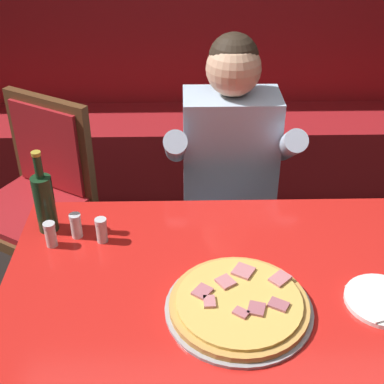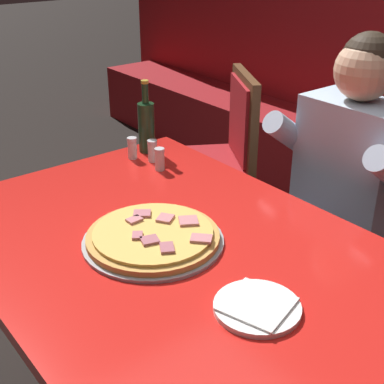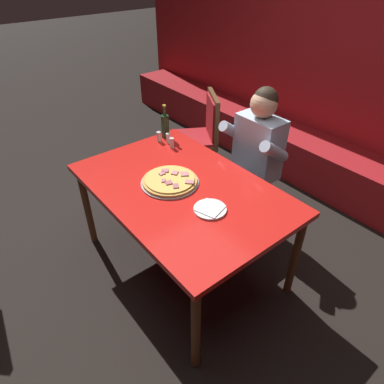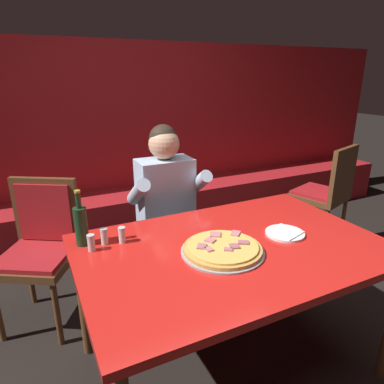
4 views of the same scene
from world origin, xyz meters
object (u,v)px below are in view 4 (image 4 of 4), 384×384
Objects in this scene: shaker_parmesan at (91,244)px; dining_chair_near_left at (41,242)px; beer_bottle at (81,225)px; shaker_red_pepper_flakes at (122,236)px; pizza at (223,249)px; dining_chair_side_aisle at (328,189)px; shaker_black_pepper at (104,237)px; diner_seated_blue_shirt at (170,209)px; plate_white_paper at (285,233)px; main_dining_table at (233,257)px.

shaker_parmesan is 0.73m from dining_chair_near_left.
shaker_red_pepper_flakes is at bearing -20.45° from beer_bottle.
dining_chair_side_aisle is (1.69, 0.90, -0.21)m from pizza.
diner_seated_blue_shirt reaches higher than shaker_black_pepper.
dining_chair_near_left reaches higher than shaker_parmesan.
plate_white_paper is at bearing -15.85° from shaker_parmesan.
dining_chair_side_aisle is (1.28, 0.88, -0.20)m from plate_white_paper.
shaker_red_pepper_flakes is (-0.41, 0.32, 0.02)m from pizza.
dining_chair_side_aisle is (2.26, 0.60, -0.23)m from shaker_parmesan.
main_dining_table is 1.57× the size of dining_chair_side_aisle.
dining_chair_side_aisle is at bearing 15.46° from shaker_red_pepper_flakes.
shaker_parmesan is 0.09× the size of dining_chair_near_left.
shaker_red_pepper_flakes is at bearing 160.08° from plate_white_paper.
diner_seated_blue_shirt is (0.04, 0.78, -0.08)m from pizza.
shaker_red_pepper_flakes is 1.00× the size of shaker_black_pepper.
pizza is 1.92m from dining_chair_side_aisle.
pizza is 0.78m from diner_seated_blue_shirt.
shaker_black_pepper is (-0.90, 0.32, 0.03)m from plate_white_paper.
shaker_parmesan is 1.00× the size of shaker_red_pepper_flakes.
pizza is 0.32× the size of diner_seated_blue_shirt.
shaker_red_pepper_flakes is at bearing -164.54° from dining_chair_side_aisle.
pizza is 0.42× the size of dining_chair_side_aisle.
beer_bottle is (-1.00, 0.37, 0.10)m from plate_white_paper.
beer_bottle reaches higher than dining_chair_side_aisle.
plate_white_paper is at bearing -19.66° from shaker_black_pepper.
beer_bottle reaches higher than main_dining_table.
shaker_parmesan is at bearing -173.22° from shaker_red_pepper_flakes.
shaker_red_pepper_flakes is at bearing -58.96° from dining_chair_near_left.
dining_chair_side_aisle is at bearing 12.60° from beer_bottle.
main_dining_table is at bearing -21.68° from shaker_parmesan.
shaker_red_pepper_flakes reaches higher than plate_white_paper.
shaker_black_pepper is at bearing 145.58° from pizza.
dining_chair_near_left is 0.97× the size of dining_chair_side_aisle.
shaker_black_pepper is at bearing -23.14° from beer_bottle.
dining_chair_side_aisle is (2.18, 0.55, -0.23)m from shaker_black_pepper.
plate_white_paper is 0.96m from shaker_black_pepper.
beer_bottle is (-0.68, 0.35, 0.18)m from main_dining_table.
shaker_red_pepper_flakes is 0.09× the size of dining_chair_side_aisle.
beer_bottle is 0.30× the size of dining_chair_side_aisle.
shaker_red_pepper_flakes is at bearing 142.64° from pizza.
shaker_parmesan is at bearing 152.61° from pizza.
shaker_parmesan is at bearing -142.04° from diner_seated_blue_shirt.
shaker_black_pepper is (-0.58, 0.31, 0.11)m from main_dining_table.
shaker_black_pepper reaches higher than main_dining_table.
shaker_red_pepper_flakes and shaker_black_pepper have the same top height.
shaker_parmesan is 0.07× the size of diner_seated_blue_shirt.
shaker_parmesan reaches higher than pizza.
main_dining_table is at bearing -27.06° from beer_bottle.
dining_chair_side_aisle reaches higher than plate_white_paper.
diner_seated_blue_shirt is 1.65m from dining_chair_side_aisle.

